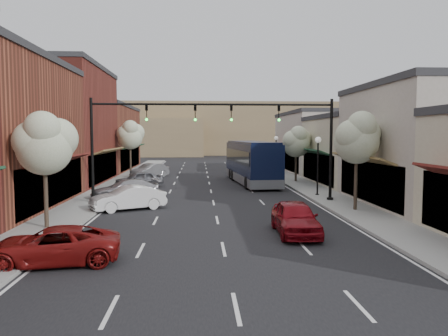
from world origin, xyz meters
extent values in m
plane|color=black|center=(0.00, 0.00, 0.00)|extent=(160.00, 160.00, 0.00)
cube|color=gray|center=(-8.40, 18.50, 0.07)|extent=(2.80, 73.00, 0.15)
cube|color=gray|center=(8.40, 18.50, 0.07)|extent=(2.80, 73.00, 0.15)
cube|color=gray|center=(-7.00, 18.50, 0.07)|extent=(0.25, 73.00, 0.17)
cube|color=gray|center=(7.00, 18.50, 0.07)|extent=(0.25, 73.00, 0.17)
cube|color=black|center=(-10.10, 6.00, 1.60)|extent=(0.60, 11.90, 2.60)
cube|color=#5A1A14|center=(-9.30, 6.00, 3.10)|extent=(1.07, 9.80, 0.49)
cube|color=maroon|center=(-14.30, 20.00, 5.25)|extent=(9.00, 14.00, 10.50)
cube|color=#2D2D30|center=(-14.30, 20.00, 10.70)|extent=(9.20, 14.10, 0.40)
cube|color=black|center=(-10.10, 20.00, 1.60)|extent=(0.60, 11.90, 2.60)
cube|color=olive|center=(-9.30, 20.00, 3.10)|extent=(1.07, 9.80, 0.49)
cube|color=brown|center=(-14.30, 36.00, 4.00)|extent=(9.00, 18.00, 8.00)
cube|color=#2D2D30|center=(-14.30, 36.00, 8.20)|extent=(9.20, 18.10, 0.40)
cube|color=black|center=(-10.10, 36.00, 1.60)|extent=(0.60, 15.30, 2.60)
cube|color=#183C25|center=(-9.30, 36.00, 3.10)|extent=(1.07, 12.60, 0.49)
cube|color=#B6A99C|center=(13.80, 6.00, 3.75)|extent=(8.00, 12.00, 7.50)
cube|color=#2D2D30|center=(13.80, 6.00, 7.70)|extent=(8.20, 12.10, 0.40)
cube|color=black|center=(10.10, 6.00, 1.60)|extent=(0.60, 10.20, 2.60)
cube|color=olive|center=(9.30, 6.00, 3.10)|extent=(1.07, 8.40, 0.49)
cube|color=beige|center=(13.80, 18.00, 3.00)|extent=(8.00, 12.00, 6.00)
cube|color=#2D2D30|center=(13.80, 18.00, 6.20)|extent=(8.20, 12.10, 0.40)
cube|color=black|center=(10.10, 18.00, 1.60)|extent=(0.60, 10.20, 2.60)
cube|color=#183C25|center=(9.30, 18.00, 3.10)|extent=(1.07, 8.40, 0.49)
cube|color=#B6A99C|center=(13.80, 32.00, 3.50)|extent=(8.00, 16.00, 7.00)
cube|color=#2D2D30|center=(13.80, 32.00, 7.20)|extent=(8.20, 16.10, 0.40)
cube|color=black|center=(10.10, 32.00, 1.60)|extent=(0.60, 13.60, 2.60)
cube|color=#5A1A14|center=(9.30, 32.00, 3.10)|extent=(1.07, 11.20, 0.49)
cube|color=#7A6647|center=(0.00, 90.00, 6.00)|extent=(120.00, 30.00, 12.00)
cube|color=#7A6647|center=(-25.00, 78.00, 4.00)|extent=(50.00, 20.00, 8.00)
cylinder|color=black|center=(8.00, 8.00, 0.15)|extent=(0.44, 0.44, 0.30)
cylinder|color=black|center=(8.00, 8.00, 3.50)|extent=(0.20, 0.20, 7.00)
cylinder|color=black|center=(4.00, 8.00, 6.60)|extent=(8.00, 0.14, 0.14)
imported|color=black|center=(4.40, 8.00, 6.00)|extent=(0.18, 0.46, 1.10)
sphere|color=#19E533|center=(4.40, 7.88, 5.58)|extent=(0.18, 0.18, 0.18)
imported|color=black|center=(1.20, 8.00, 6.00)|extent=(0.18, 0.46, 1.10)
sphere|color=#19E533|center=(1.20, 7.88, 5.58)|extent=(0.18, 0.18, 0.18)
cylinder|color=black|center=(-8.00, 8.00, 0.15)|extent=(0.44, 0.44, 0.30)
cylinder|color=black|center=(-8.00, 8.00, 3.50)|extent=(0.20, 0.20, 7.00)
cylinder|color=black|center=(-4.00, 8.00, 6.60)|extent=(8.00, 0.14, 0.14)
imported|color=black|center=(-4.40, 8.00, 6.00)|extent=(0.18, 0.46, 1.10)
sphere|color=#19E533|center=(-4.40, 7.88, 5.58)|extent=(0.18, 0.18, 0.18)
imported|color=black|center=(-1.20, 8.00, 6.00)|extent=(0.18, 0.46, 1.10)
sphere|color=#19E533|center=(-1.20, 7.88, 5.58)|extent=(0.18, 0.18, 0.18)
cylinder|color=#47382B|center=(8.30, 4.00, 1.86)|extent=(0.20, 0.20, 3.71)
sphere|color=#A3B289|center=(8.30, 4.00, 4.18)|extent=(2.60, 2.60, 2.60)
sphere|color=#A3B289|center=(8.80, 4.30, 4.64)|extent=(2.00, 2.00, 2.00)
sphere|color=#A3B289|center=(7.90, 3.70, 4.52)|extent=(1.90, 1.90, 1.90)
sphere|color=#A3B289|center=(8.40, 3.50, 5.10)|extent=(1.70, 1.70, 1.70)
cylinder|color=#47382B|center=(8.30, 20.00, 1.66)|extent=(0.20, 0.20, 3.33)
sphere|color=#A3B289|center=(8.30, 20.00, 3.74)|extent=(2.60, 2.60, 2.60)
sphere|color=#A3B289|center=(8.80, 20.30, 4.16)|extent=(2.00, 2.00, 2.00)
sphere|color=#A3B289|center=(7.90, 19.70, 4.06)|extent=(1.90, 1.90, 1.90)
sphere|color=#A3B289|center=(8.40, 19.50, 4.58)|extent=(1.70, 1.70, 1.70)
cylinder|color=#47382B|center=(-8.30, 0.00, 1.76)|extent=(0.20, 0.20, 3.52)
sphere|color=#A3B289|center=(-8.30, 0.00, 3.96)|extent=(2.60, 2.60, 2.60)
sphere|color=#A3B289|center=(-7.80, 0.30, 4.40)|extent=(2.00, 2.00, 2.00)
sphere|color=#A3B289|center=(-8.70, -0.30, 4.29)|extent=(1.90, 1.90, 1.90)
sphere|color=#A3B289|center=(-8.20, -0.50, 4.84)|extent=(1.70, 1.70, 1.70)
cylinder|color=#47382B|center=(-8.30, 26.00, 1.92)|extent=(0.20, 0.20, 3.84)
sphere|color=#A3B289|center=(-8.30, 26.00, 4.32)|extent=(2.60, 2.60, 2.60)
sphere|color=#A3B289|center=(-7.80, 26.30, 4.80)|extent=(2.00, 2.00, 2.00)
sphere|color=#A3B289|center=(-8.70, 25.70, 4.68)|extent=(1.90, 1.90, 1.90)
sphere|color=#A3B289|center=(-8.20, 25.50, 5.28)|extent=(1.70, 1.70, 1.70)
cylinder|color=black|center=(7.80, 10.50, 0.10)|extent=(0.28, 0.28, 0.20)
cylinder|color=black|center=(7.80, 10.50, 2.00)|extent=(0.12, 0.12, 4.00)
sphere|color=white|center=(7.80, 10.50, 4.22)|extent=(0.44, 0.44, 0.44)
cylinder|color=black|center=(7.80, 28.00, 0.10)|extent=(0.28, 0.28, 0.20)
cylinder|color=black|center=(7.80, 28.00, 2.00)|extent=(0.12, 0.12, 4.00)
sphere|color=white|center=(7.80, 28.00, 4.22)|extent=(0.44, 0.44, 0.44)
cube|color=black|center=(3.97, 19.68, 2.11)|extent=(3.89, 13.13, 3.32)
cube|color=#595B60|center=(3.97, 19.68, 0.59)|extent=(3.92, 13.15, 0.75)
cube|color=black|center=(3.97, 19.68, 2.59)|extent=(3.87, 12.10, 1.19)
cube|color=black|center=(3.97, 19.68, 3.82)|extent=(3.63, 12.59, 0.27)
cube|color=black|center=(4.52, 13.29, 2.80)|extent=(2.24, 0.27, 1.29)
cylinder|color=black|center=(3.09, 15.06, 0.56)|extent=(0.44, 1.15, 1.12)
cylinder|color=black|center=(5.62, 15.28, 0.56)|extent=(0.44, 1.15, 1.12)
cylinder|color=black|center=(2.35, 23.65, 0.56)|extent=(0.44, 1.15, 1.12)
cylinder|color=black|center=(4.89, 23.87, 0.56)|extent=(0.44, 1.15, 1.12)
cylinder|color=black|center=(2.48, 22.15, 0.56)|extent=(0.44, 1.15, 1.12)
cylinder|color=black|center=(5.02, 22.37, 0.56)|extent=(0.44, 1.15, 1.12)
imported|color=maroon|center=(3.45, -1.58, 0.77)|extent=(1.92, 4.57, 1.54)
imported|color=maroon|center=(-6.20, -5.68, 0.66)|extent=(5.04, 2.89, 1.32)
imported|color=white|center=(-5.28, 5.47, 0.74)|extent=(4.69, 3.43, 1.47)
imported|color=#9B9AA0|center=(-6.20, 9.97, 0.70)|extent=(5.23, 3.59, 1.41)
imported|color=#5A5B62|center=(-6.20, 17.01, 0.71)|extent=(4.48, 3.13, 1.42)
imported|color=#949599|center=(-6.20, 25.56, 0.76)|extent=(3.98, 4.71, 1.52)
camera|label=1|loc=(-0.97, -21.18, 4.58)|focal=35.00mm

